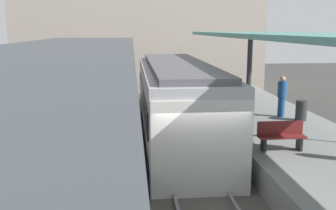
{
  "coord_description": "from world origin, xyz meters",
  "views": [
    {
      "loc": [
        -1.75,
        -9.97,
        4.56
      ],
      "look_at": [
        -0.47,
        3.66,
        1.83
      ],
      "focal_mm": 40.72,
      "sensor_mm": 36.0,
      "label": 1
    }
  ],
  "objects_px": {
    "litter_bin": "(301,110)",
    "passenger_mid_platform": "(282,96)",
    "platform_bench": "(281,135)",
    "commuter_train": "(177,102)"
  },
  "relations": [
    {
      "from": "litter_bin",
      "to": "passenger_mid_platform",
      "type": "bearing_deg",
      "value": 127.89
    },
    {
      "from": "commuter_train",
      "to": "platform_bench",
      "type": "bearing_deg",
      "value": -56.97
    },
    {
      "from": "commuter_train",
      "to": "litter_bin",
      "type": "height_order",
      "value": "commuter_train"
    },
    {
      "from": "passenger_mid_platform",
      "to": "platform_bench",
      "type": "bearing_deg",
      "value": -111.69
    },
    {
      "from": "passenger_mid_platform",
      "to": "litter_bin",
      "type": "bearing_deg",
      "value": -52.11
    },
    {
      "from": "litter_bin",
      "to": "passenger_mid_platform",
      "type": "relative_size",
      "value": 0.47
    },
    {
      "from": "litter_bin",
      "to": "passenger_mid_platform",
      "type": "distance_m",
      "value": 1.01
    },
    {
      "from": "platform_bench",
      "to": "litter_bin",
      "type": "bearing_deg",
      "value": 57.89
    },
    {
      "from": "platform_bench",
      "to": "litter_bin",
      "type": "height_order",
      "value": "platform_bench"
    },
    {
      "from": "commuter_train",
      "to": "litter_bin",
      "type": "xyz_separation_m",
      "value": [
        4.88,
        -0.46,
        -0.33
      ]
    }
  ]
}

